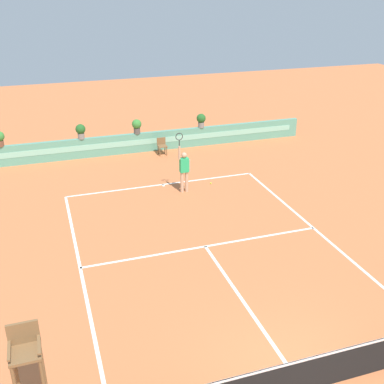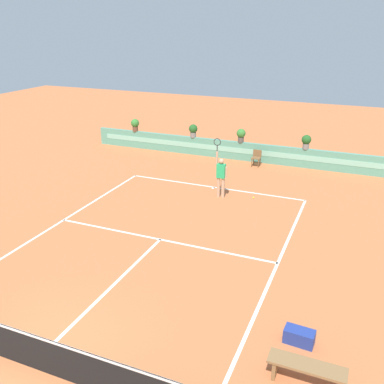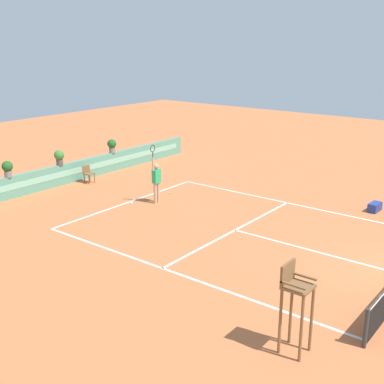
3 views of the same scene
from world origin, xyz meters
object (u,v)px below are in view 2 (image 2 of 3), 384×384
potted_plant_right (306,141)px  tennis_player (221,174)px  bench_courtside (307,369)px  gear_bag (299,336)px  potted_plant_left (193,130)px  potted_plant_far_left (135,124)px  tennis_ball_near_baseline (253,197)px  ball_kid_chair (256,157)px  potted_plant_centre (241,135)px

potted_plant_right → tennis_player: bearing=-115.8°
bench_courtside → gear_bag: size_ratio=2.29×
potted_plant_left → potted_plant_far_left: (-3.72, 0.00, 0.00)m
bench_courtside → potted_plant_far_left: bearing=130.1°
gear_bag → tennis_player: bearing=120.8°
tennis_ball_near_baseline → potted_plant_right: potted_plant_right is taller
tennis_player → tennis_ball_near_baseline: 1.74m
ball_kid_chair → gear_bag: size_ratio=1.21×
potted_plant_centre → potted_plant_left: bearing=180.0°
gear_bag → potted_plant_centre: potted_plant_centre is taller
potted_plant_far_left → potted_plant_right: bearing=0.0°
gear_bag → tennis_ball_near_baseline: size_ratio=10.29×
tennis_player → potted_plant_right: 6.14m
bench_courtside → tennis_player: (-5.00, 9.02, 0.67)m
ball_kid_chair → potted_plant_far_left: bearing=174.5°
potted_plant_left → potted_plant_far_left: size_ratio=1.00×
gear_bag → potted_plant_far_left: 17.95m
tennis_player → potted_plant_far_left: 9.13m
gear_bag → potted_plant_centre: size_ratio=0.97×
ball_kid_chair → gear_bag: (4.34, -12.62, -0.30)m
gear_bag → potted_plant_right: size_ratio=0.97×
potted_plant_centre → potted_plant_far_left: same height
gear_bag → tennis_player: size_ratio=0.27×
potted_plant_right → potted_plant_far_left: (-9.94, 0.00, 0.00)m
potted_plant_left → potted_plant_far_left: 3.72m
tennis_ball_near_baseline → potted_plant_right: size_ratio=0.09×
potted_plant_far_left → ball_kid_chair: bearing=-5.5°
gear_bag → potted_plant_left: 15.73m
gear_bag → potted_plant_right: bearing=98.5°
potted_plant_far_left → bench_courtside: bearing=-49.9°
potted_plant_left → tennis_player: bearing=-57.2°
tennis_ball_near_baseline → gear_bag: bearing=-68.2°
potted_plant_right → gear_bag: bearing=-81.5°
tennis_player → tennis_ball_near_baseline: (1.35, 0.43, -1.02)m
potted_plant_far_left → tennis_player: bearing=-37.2°
ball_kid_chair → gear_bag: bearing=-71.0°
ball_kid_chair → potted_plant_right: bearing=17.3°
gear_bag → ball_kid_chair: bearing=109.0°
bench_courtside → potted_plant_centre: 15.68m
bench_courtside → potted_plant_centre: bearing=111.6°
bench_courtside → gear_bag: 1.25m
tennis_player → tennis_ball_near_baseline: tennis_player is taller
potted_plant_right → potted_plant_far_left: size_ratio=1.00×
ball_kid_chair → potted_plant_far_left: size_ratio=1.17×
potted_plant_centre → potted_plant_far_left: bearing=180.0°
bench_courtside → gear_bag: bearing=105.7°
tennis_player → potted_plant_right: (2.67, 5.52, 0.36)m
potted_plant_right → potted_plant_centre: bearing=180.0°
ball_kid_chair → gear_bag: 13.35m
bench_courtside → potted_plant_left: potted_plant_left is taller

